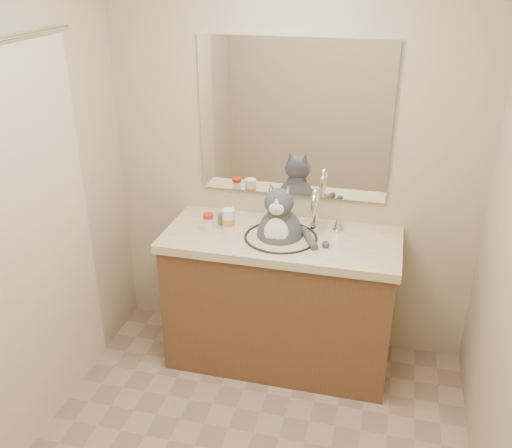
% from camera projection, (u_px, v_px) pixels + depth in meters
% --- Properties ---
extents(room, '(2.22, 2.52, 2.42)m').
position_uv_depth(room, '(233.00, 261.00, 2.23)').
color(room, gray).
rests_on(room, ground).
extents(vanity, '(1.34, 0.59, 1.12)m').
position_uv_depth(vanity, '(280.00, 297.00, 3.40)').
color(vanity, brown).
rests_on(vanity, ground).
extents(mirror, '(1.10, 0.02, 0.90)m').
position_uv_depth(mirror, '(293.00, 120.00, 3.21)').
color(mirror, white).
rests_on(mirror, room).
extents(shower_curtain, '(0.02, 1.30, 1.93)m').
position_uv_depth(shower_curtain, '(20.00, 257.00, 2.62)').
color(shower_curtain, beige).
rests_on(shower_curtain, ground).
extents(cat, '(0.37, 0.30, 0.53)m').
position_uv_depth(cat, '(280.00, 234.00, 3.22)').
color(cat, '#48484D').
rests_on(cat, vanity).
extents(pill_bottle_redcap, '(0.08, 0.08, 0.11)m').
position_uv_depth(pill_bottle_redcap, '(208.00, 222.00, 3.26)').
color(pill_bottle_redcap, white).
rests_on(pill_bottle_redcap, vanity).
extents(pill_bottle_orange, '(0.08, 0.08, 0.13)m').
position_uv_depth(pill_bottle_orange, '(228.00, 220.00, 3.28)').
color(pill_bottle_orange, white).
rests_on(pill_bottle_orange, vanity).
extents(grey_canister, '(0.05, 0.05, 0.06)m').
position_uv_depth(grey_canister, '(221.00, 219.00, 3.35)').
color(grey_canister, slate).
rests_on(grey_canister, vanity).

